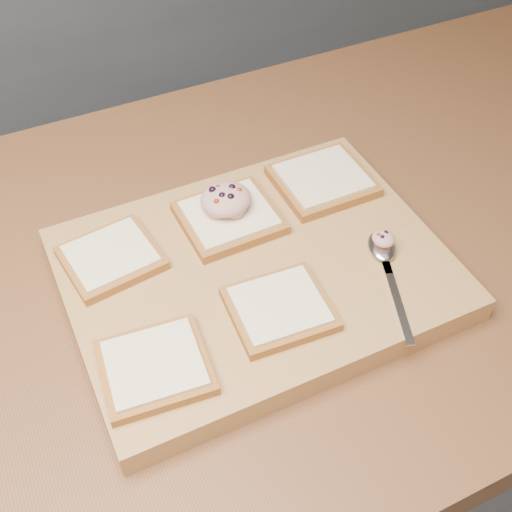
{
  "coord_description": "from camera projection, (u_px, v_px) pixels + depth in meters",
  "views": [
    {
      "loc": [
        -0.1,
        -0.54,
        1.53
      ],
      "look_at": [
        0.13,
        -0.06,
        0.95
      ],
      "focal_mm": 45.0,
      "sensor_mm": 36.0,
      "label": 1
    }
  ],
  "objects": [
    {
      "name": "spoon",
      "position": [
        384.0,
        254.0,
        0.8
      ],
      "size": [
        0.08,
        0.17,
        0.01
      ],
      "color": "silver",
      "rests_on": "cutting_board"
    },
    {
      "name": "tuna_salad_dollop",
      "position": [
        226.0,
        199.0,
        0.83
      ],
      "size": [
        0.07,
        0.06,
        0.03
      ],
      "color": "tan",
      "rests_on": "bread_far_center"
    },
    {
      "name": "bread_far_center",
      "position": [
        229.0,
        217.0,
        0.84
      ],
      "size": [
        0.13,
        0.12,
        0.02
      ],
      "color": "#A15929",
      "rests_on": "cutting_board"
    },
    {
      "name": "bread_far_right",
      "position": [
        323.0,
        180.0,
        0.89
      ],
      "size": [
        0.13,
        0.12,
        0.02
      ],
      "color": "#A15929",
      "rests_on": "cutting_board"
    },
    {
      "name": "spoon_salad",
      "position": [
        383.0,
        238.0,
        0.8
      ],
      "size": [
        0.03,
        0.03,
        0.02
      ],
      "color": "tan",
      "rests_on": "spoon"
    },
    {
      "name": "island_counter",
      "position": [
        177.0,
        444.0,
        1.15
      ],
      "size": [
        2.0,
        0.8,
        0.9
      ],
      "color": "slate",
      "rests_on": "ground"
    },
    {
      "name": "bread_near_left",
      "position": [
        155.0,
        366.0,
        0.69
      ],
      "size": [
        0.12,
        0.12,
        0.02
      ],
      "color": "#A15929",
      "rests_on": "cutting_board"
    },
    {
      "name": "bread_far_left",
      "position": [
        111.0,
        257.0,
        0.8
      ],
      "size": [
        0.12,
        0.12,
        0.02
      ],
      "color": "#A15929",
      "rests_on": "cutting_board"
    },
    {
      "name": "cutting_board",
      "position": [
        256.0,
        273.0,
        0.81
      ],
      "size": [
        0.46,
        0.35,
        0.04
      ],
      "primitive_type": "cube",
      "color": "tan",
      "rests_on": "island_counter"
    },
    {
      "name": "bread_near_center",
      "position": [
        279.0,
        308.0,
        0.74
      ],
      "size": [
        0.12,
        0.11,
        0.02
      ],
      "color": "#A15929",
      "rests_on": "cutting_board"
    },
    {
      "name": "back_counter",
      "position": [
        15.0,
        58.0,
        2.01
      ],
      "size": [
        3.6,
        0.62,
        0.94
      ],
      "color": "slate",
      "rests_on": "ground"
    }
  ]
}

